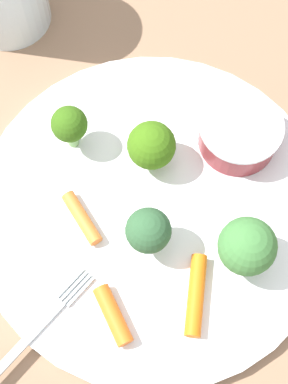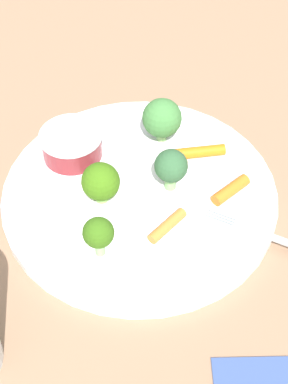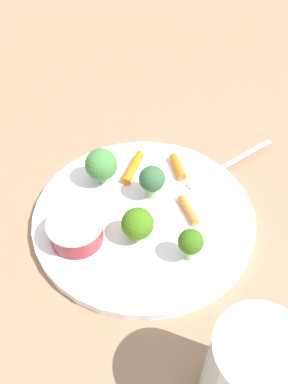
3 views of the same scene
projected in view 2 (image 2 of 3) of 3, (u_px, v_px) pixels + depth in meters
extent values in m
plane|color=#8F6C51|center=(140.00, 198.00, 0.58)|extent=(2.40, 2.40, 0.00)
cylinder|color=white|center=(140.00, 194.00, 0.58)|extent=(0.28, 0.28, 0.01)
cylinder|color=maroon|center=(72.00, 146.00, 0.59)|extent=(0.06, 0.06, 0.03)
cylinder|color=silver|center=(70.00, 135.00, 0.58)|extent=(0.07, 0.07, 0.00)
cylinder|color=#81B46A|center=(161.00, 134.00, 0.61)|extent=(0.01, 0.01, 0.02)
sphere|color=#417B3C|center=(162.00, 118.00, 0.60)|extent=(0.04, 0.04, 0.04)
cylinder|color=#8ABD72|center=(100.00, 246.00, 0.51)|extent=(0.01, 0.01, 0.02)
sphere|color=#366216|center=(98.00, 233.00, 0.50)|extent=(0.03, 0.03, 0.03)
cylinder|color=#82C06E|center=(170.00, 180.00, 0.57)|extent=(0.01, 0.01, 0.02)
sphere|color=#315C36|center=(171.00, 165.00, 0.55)|extent=(0.03, 0.03, 0.03)
cylinder|color=#8BC35C|center=(102.00, 195.00, 0.56)|extent=(0.01, 0.01, 0.01)
sphere|color=#3E6E15|center=(101.00, 182.00, 0.54)|extent=(0.04, 0.04, 0.04)
cylinder|color=orange|center=(197.00, 152.00, 0.60)|extent=(0.01, 0.06, 0.01)
cylinder|color=orange|center=(167.00, 226.00, 0.53)|extent=(0.04, 0.04, 0.01)
cylinder|color=orange|center=(231.00, 190.00, 0.56)|extent=(0.03, 0.04, 0.01)
cube|color=#B1BABE|center=(219.00, 222.00, 0.54)|extent=(0.02, 0.02, 0.00)
cube|color=#B1BABE|center=(220.00, 220.00, 0.54)|extent=(0.02, 0.02, 0.00)
cube|color=#B1BABE|center=(221.00, 217.00, 0.55)|extent=(0.02, 0.02, 0.00)
cube|color=#B1BABE|center=(222.00, 215.00, 0.55)|extent=(0.02, 0.02, 0.00)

